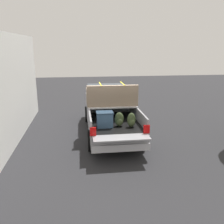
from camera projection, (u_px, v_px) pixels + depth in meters
The scene contains 3 objects.
ground_plane at pixel (110, 133), 10.67m from camera, with size 40.00×40.00×0.00m, color #262628.
pickup_truck at pixel (109, 110), 10.75m from camera, with size 6.05×2.06×2.23m.
building_facade at pixel (11, 89), 9.36m from camera, with size 8.96×0.36×4.14m, color white.
Camera 1 is at (-9.98, 1.24, 3.68)m, focal length 39.16 mm.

